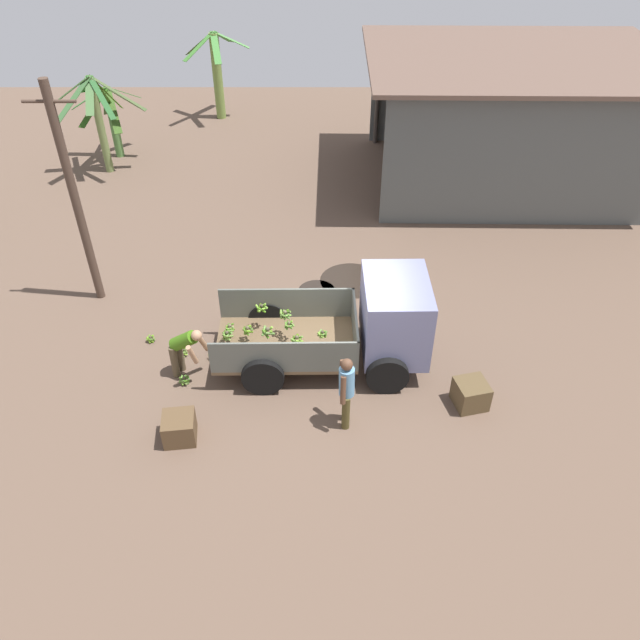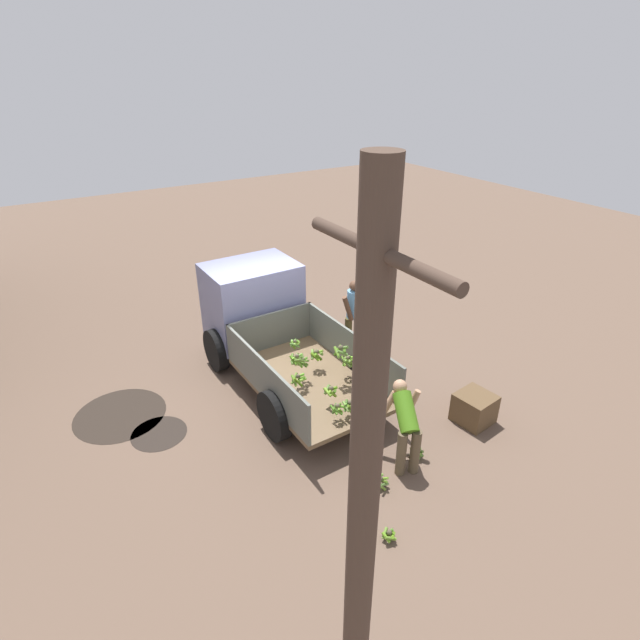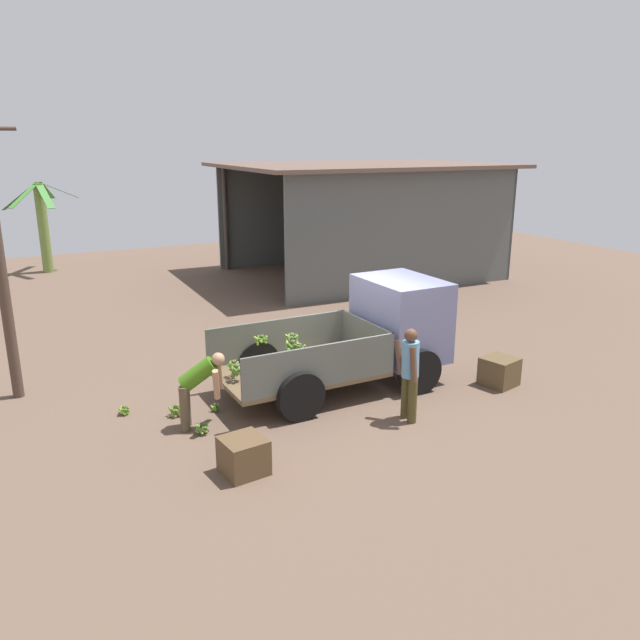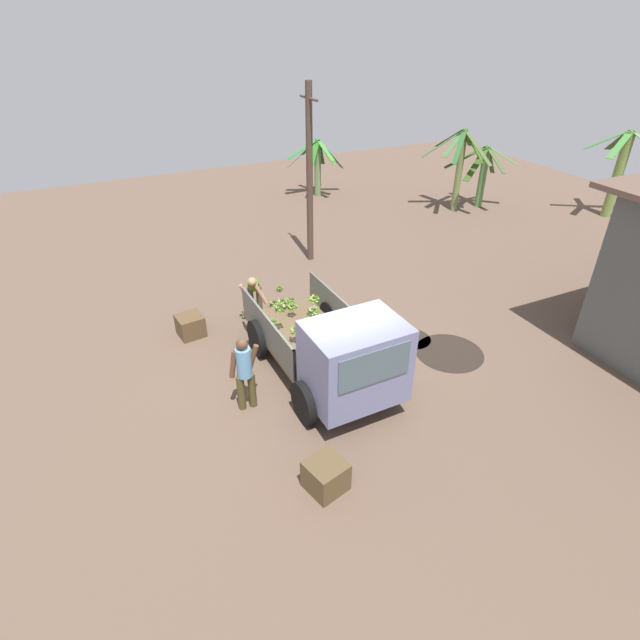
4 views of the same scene
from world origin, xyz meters
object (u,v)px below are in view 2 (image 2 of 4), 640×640
banana_bunch_on_ground_3 (380,481)px  cargo_truck (264,317)px  utility_pole (360,554)px  wooden_crate_0 (474,408)px  wooden_crate_1 (279,302)px  person_foreground_visitor (354,313)px  person_worker_loading (405,422)px  banana_bunch_on_ground_2 (360,453)px  banana_bunch_on_ground_0 (416,452)px  banana_bunch_on_ground_1 (389,535)px

banana_bunch_on_ground_3 → cargo_truck: bearing=-1.9°
utility_pole → cargo_truck: bearing=-20.0°
wooden_crate_0 → wooden_crate_1: 5.65m
wooden_crate_0 → person_foreground_visitor: bearing=6.9°
person_worker_loading → banana_bunch_on_ground_2: bearing=71.9°
banana_bunch_on_ground_2 → wooden_crate_0: (-0.29, -2.21, 0.18)m
utility_pole → banana_bunch_on_ground_0: bearing=-50.0°
wooden_crate_0 → banana_bunch_on_ground_3: bearing=99.1°
wooden_crate_1 → person_worker_loading: bearing=171.7°
person_foreground_visitor → banana_bunch_on_ground_2: (-2.80, 1.83, -0.81)m
banana_bunch_on_ground_1 → banana_bunch_on_ground_2: (1.45, -0.57, -0.01)m
person_foreground_visitor → wooden_crate_0: bearing=11.4°
banana_bunch_on_ground_1 → banana_bunch_on_ground_3: banana_bunch_on_ground_3 is taller
banana_bunch_on_ground_3 → wooden_crate_1: 6.13m
cargo_truck → person_worker_loading: 3.82m
banana_bunch_on_ground_0 → banana_bunch_on_ground_3: (-0.20, 0.87, 0.01)m
banana_bunch_on_ground_0 → banana_bunch_on_ground_2: size_ratio=1.37×
utility_pole → person_foreground_visitor: bearing=-35.3°
utility_pole → person_worker_loading: (2.62, -2.81, -1.89)m
banana_bunch_on_ground_1 → banana_bunch_on_ground_3: 0.91m
wooden_crate_0 → wooden_crate_1: (5.58, 0.88, 0.01)m
utility_pole → wooden_crate_1: utility_pole is taller
person_worker_loading → wooden_crate_0: person_worker_loading is taller
person_foreground_visitor → person_worker_loading: 3.49m
person_worker_loading → utility_pole: bearing=154.7°
banana_bunch_on_ground_3 → wooden_crate_1: size_ratio=0.43×
banana_bunch_on_ground_0 → wooden_crate_1: 5.79m
utility_pole → person_foreground_visitor: (5.84, -4.14, -1.77)m
banana_bunch_on_ground_0 → banana_bunch_on_ground_2: banana_bunch_on_ground_0 is taller
banana_bunch_on_ground_0 → banana_bunch_on_ground_3: 0.89m
cargo_truck → wooden_crate_0: size_ratio=7.45×
utility_pole → banana_bunch_on_ground_2: utility_pole is taller
utility_pole → person_foreground_visitor: size_ratio=3.22×
wooden_crate_0 → banana_bunch_on_ground_2: bearing=82.5°
banana_bunch_on_ground_3 → banana_bunch_on_ground_1: bearing=149.6°
cargo_truck → person_foreground_visitor: bearing=-107.8°
wooden_crate_1 → cargo_truck: bearing=145.7°
cargo_truck → wooden_crate_1: cargo_truck is taller
person_foreground_visitor → banana_bunch_on_ground_3: person_foreground_visitor is taller
wooden_crate_0 → wooden_crate_1: size_ratio=0.98×
person_foreground_visitor → banana_bunch_on_ground_0: size_ratio=6.49×
person_worker_loading → banana_bunch_on_ground_0: 0.71m
banana_bunch_on_ground_1 → wooden_crate_1: 7.00m
cargo_truck → banana_bunch_on_ground_0: 4.00m
person_worker_loading → wooden_crate_1: bearing=13.4°
cargo_truck → banana_bunch_on_ground_2: 3.49m
wooden_crate_1 → banana_bunch_on_ground_0: bearing=174.3°
person_foreground_visitor → banana_bunch_on_ground_0: (-3.27, 1.08, -0.79)m
person_foreground_visitor → person_worker_loading: person_foreground_visitor is taller
cargo_truck → banana_bunch_on_ground_0: bearing=-169.9°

